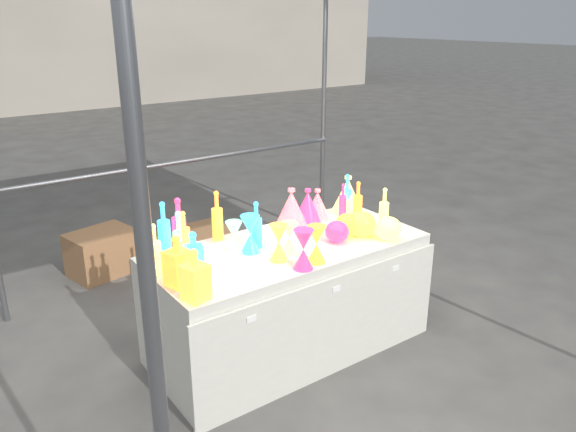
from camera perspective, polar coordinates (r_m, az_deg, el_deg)
ground at (r=3.96m, az=0.00°, el=-13.05°), size 80.00×80.00×0.00m
display_table at (r=3.76m, az=0.08°, el=-8.32°), size 1.84×0.83×0.75m
cardboard_box_closed at (r=5.15m, az=-18.39°, el=-3.56°), size 0.60×0.49×0.38m
cardboard_box_flat at (r=5.77m, az=-9.72°, el=-1.99°), size 0.78×0.56×0.07m
bottle_0 at (r=3.45m, az=-10.53°, el=-1.81°), size 0.10×0.10×0.29m
bottle_1 at (r=3.52m, az=-12.50°, el=-1.15°), size 0.08×0.08×0.33m
bottle_2 at (r=3.67m, az=-7.21°, el=0.05°), size 0.07×0.07×0.33m
bottle_3 at (r=3.54m, az=-11.01°, el=-0.82°), size 0.11×0.11×0.35m
bottle_4 at (r=3.26m, az=-13.38°, el=-3.25°), size 0.08×0.08×0.30m
bottle_5 at (r=3.30m, az=-10.96°, el=-2.34°), size 0.08×0.08×0.35m
bottle_6 at (r=3.26m, az=-10.40°, el=-3.37°), size 0.08×0.08×0.27m
bottle_7 at (r=3.53m, az=-3.24°, el=-0.87°), size 0.07×0.07×0.31m
decanter_0 at (r=2.92m, az=-9.44°, el=-5.90°), size 0.15×0.15×0.29m
decanter_1 at (r=3.10m, az=-11.17°, el=-4.45°), size 0.15×0.15×0.29m
decanter_2 at (r=3.20m, az=-9.57°, el=-3.78°), size 0.14×0.14×0.26m
hourglass_0 at (r=3.33m, az=2.92°, el=-2.88°), size 0.13×0.13×0.23m
hourglass_1 at (r=3.24m, az=1.57°, el=-3.41°), size 0.12×0.12×0.24m
hourglass_2 at (r=3.45m, az=0.12°, el=-2.26°), size 0.11×0.11×0.20m
hourglass_3 at (r=3.46m, az=-5.49°, el=-2.22°), size 0.13×0.13×0.21m
hourglass_4 at (r=3.35m, az=-0.96°, el=-2.73°), size 0.14×0.14×0.23m
hourglass_5 at (r=3.47m, az=-3.86°, el=-1.83°), size 0.16×0.16×0.24m
globe_0 at (r=3.76m, az=7.51°, el=-0.95°), size 0.23×0.23×0.15m
globe_1 at (r=3.73m, az=10.14°, el=-1.38°), size 0.20×0.20×0.14m
globe_2 at (r=3.75m, az=6.06°, el=-1.05°), size 0.20×0.20×0.14m
globe_3 at (r=3.65m, az=5.01°, el=-1.71°), size 0.18×0.18×0.13m
lampshade_0 at (r=3.90m, az=0.35°, el=0.90°), size 0.28×0.28×0.27m
lampshade_1 at (r=4.04m, az=3.01°, el=1.22°), size 0.24×0.24×0.22m
lampshade_2 at (r=3.98m, az=2.02°, el=1.10°), size 0.24×0.24×0.24m
lampshade_3 at (r=4.21m, az=6.08°, el=2.26°), size 0.27×0.27×0.27m
bottle_8 at (r=4.17m, az=6.02°, el=2.29°), size 0.08×0.08×0.30m
bottle_9 at (r=4.02m, az=7.10°, el=1.51°), size 0.07×0.07×0.29m
bottle_10 at (r=4.09m, az=5.59°, el=1.61°), size 0.07×0.07×0.25m
bottle_11 at (r=3.90m, az=9.73°, el=0.79°), size 0.08×0.08×0.29m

